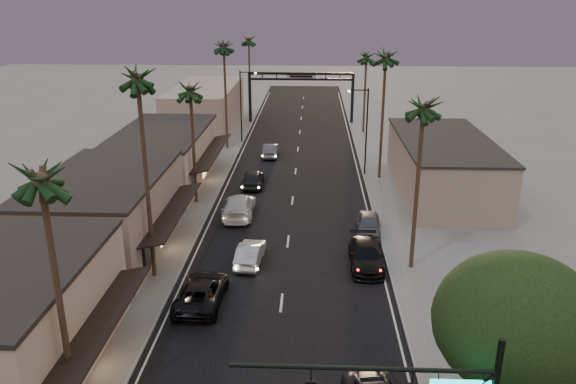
# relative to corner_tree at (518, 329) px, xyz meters

# --- Properties ---
(ground) EXTENTS (200.00, 200.00, 0.00)m
(ground) POSITION_rel_corner_tree_xyz_m (-9.48, 32.55, -5.98)
(ground) COLOR slate
(ground) RESTS_ON ground
(road) EXTENTS (14.00, 120.00, 0.02)m
(road) POSITION_rel_corner_tree_xyz_m (-9.48, 37.55, -5.97)
(road) COLOR black
(road) RESTS_ON ground
(sidewalk_left) EXTENTS (5.00, 92.00, 0.12)m
(sidewalk_left) POSITION_rel_corner_tree_xyz_m (-18.98, 44.55, -5.92)
(sidewalk_left) COLOR slate
(sidewalk_left) RESTS_ON ground
(sidewalk_right) EXTENTS (5.00, 92.00, 0.12)m
(sidewalk_right) POSITION_rel_corner_tree_xyz_m (0.02, 44.55, -5.92)
(sidewalk_right) COLOR slate
(sidewalk_right) RESTS_ON ground
(storefront_near) EXTENTS (8.00, 12.00, 5.50)m
(storefront_near) POSITION_rel_corner_tree_xyz_m (-22.48, 4.55, -3.23)
(storefront_near) COLOR #C3B095
(storefront_near) RESTS_ON ground
(storefront_mid) EXTENTS (8.00, 14.00, 5.50)m
(storefront_mid) POSITION_rel_corner_tree_xyz_m (-22.48, 18.55, -3.23)
(storefront_mid) COLOR gray
(storefront_mid) RESTS_ON ground
(storefront_far) EXTENTS (8.00, 16.00, 5.00)m
(storefront_far) POSITION_rel_corner_tree_xyz_m (-22.48, 34.55, -3.48)
(storefront_far) COLOR #C3B095
(storefront_far) RESTS_ON ground
(storefront_dist) EXTENTS (8.00, 20.00, 6.00)m
(storefront_dist) POSITION_rel_corner_tree_xyz_m (-22.48, 57.55, -2.98)
(storefront_dist) COLOR gray
(storefront_dist) RESTS_ON ground
(building_right) EXTENTS (8.00, 18.00, 5.00)m
(building_right) POSITION_rel_corner_tree_xyz_m (4.52, 32.55, -3.48)
(building_right) COLOR gray
(building_right) RESTS_ON ground
(corner_tree) EXTENTS (6.20, 6.20, 8.80)m
(corner_tree) POSITION_rel_corner_tree_xyz_m (0.00, 0.00, 0.00)
(corner_tree) COLOR #38281C
(corner_tree) RESTS_ON ground
(arch) EXTENTS (15.20, 0.40, 7.27)m
(arch) POSITION_rel_corner_tree_xyz_m (-9.48, 62.55, -0.45)
(arch) COLOR black
(arch) RESTS_ON ground
(streetlight_right) EXTENTS (2.13, 0.30, 9.00)m
(streetlight_right) POSITION_rel_corner_tree_xyz_m (-2.56, 37.55, -0.65)
(streetlight_right) COLOR black
(streetlight_right) RESTS_ON ground
(streetlight_left) EXTENTS (2.13, 0.30, 9.00)m
(streetlight_left) POSITION_rel_corner_tree_xyz_m (-16.40, 50.55, -0.65)
(streetlight_left) COLOR black
(streetlight_left) RESTS_ON ground
(palm_la) EXTENTS (3.20, 3.20, 13.20)m
(palm_la) POSITION_rel_corner_tree_xyz_m (-18.08, 1.55, 5.46)
(palm_la) COLOR #38281C
(palm_la) RESTS_ON ground
(palm_lb) EXTENTS (3.20, 3.20, 15.20)m
(palm_lb) POSITION_rel_corner_tree_xyz_m (-18.08, 14.55, 7.41)
(palm_lb) COLOR #38281C
(palm_lb) RESTS_ON ground
(palm_lc) EXTENTS (3.20, 3.20, 12.20)m
(palm_lc) POSITION_rel_corner_tree_xyz_m (-18.08, 28.55, 4.49)
(palm_lc) COLOR #38281C
(palm_lc) RESTS_ON ground
(palm_ld) EXTENTS (3.20, 3.20, 14.20)m
(palm_ld) POSITION_rel_corner_tree_xyz_m (-18.08, 47.55, 6.44)
(palm_ld) COLOR #38281C
(palm_ld) RESTS_ON ground
(palm_ra) EXTENTS (3.20, 3.20, 13.20)m
(palm_ra) POSITION_rel_corner_tree_xyz_m (-0.88, 16.55, 5.46)
(palm_ra) COLOR #38281C
(palm_ra) RESTS_ON ground
(palm_rb) EXTENTS (3.20, 3.20, 14.20)m
(palm_rb) POSITION_rel_corner_tree_xyz_m (-0.88, 36.55, 6.44)
(palm_rb) COLOR #38281C
(palm_rb) RESTS_ON ground
(palm_rc) EXTENTS (3.20, 3.20, 12.20)m
(palm_rc) POSITION_rel_corner_tree_xyz_m (-0.88, 56.55, 4.49)
(palm_rc) COLOR #38281C
(palm_rc) RESTS_ON ground
(palm_far) EXTENTS (3.20, 3.20, 13.20)m
(palm_far) POSITION_rel_corner_tree_xyz_m (-17.78, 70.55, 5.46)
(palm_far) COLOR #38281C
(palm_far) RESTS_ON ground
(oncoming_pickup) EXTENTS (2.81, 5.77, 1.58)m
(oncoming_pickup) POSITION_rel_corner_tree_xyz_m (-14.30, 11.36, -5.19)
(oncoming_pickup) COLOR black
(oncoming_pickup) RESTS_ON ground
(oncoming_silver) EXTENTS (1.88, 4.57, 1.47)m
(oncoming_silver) POSITION_rel_corner_tree_xyz_m (-11.95, 16.86, -5.24)
(oncoming_silver) COLOR #ABABB1
(oncoming_silver) RESTS_ON ground
(oncoming_white) EXTENTS (2.58, 6.13, 1.77)m
(oncoming_white) POSITION_rel_corner_tree_xyz_m (-13.84, 25.65, -5.09)
(oncoming_white) COLOR #BDBDBD
(oncoming_white) RESTS_ON ground
(oncoming_dgrey) EXTENTS (2.04, 4.86, 1.64)m
(oncoming_dgrey) POSITION_rel_corner_tree_xyz_m (-13.46, 33.37, -5.16)
(oncoming_dgrey) COLOR black
(oncoming_dgrey) RESTS_ON ground
(oncoming_grey_far) EXTENTS (1.66, 4.62, 1.52)m
(oncoming_grey_far) POSITION_rel_corner_tree_xyz_m (-12.55, 44.15, -5.22)
(oncoming_grey_far) COLOR #4E4E53
(oncoming_grey_far) RESTS_ON ground
(curbside_black) EXTENTS (2.25, 5.50, 1.59)m
(curbside_black) POSITION_rel_corner_tree_xyz_m (-3.95, 16.73, -5.18)
(curbside_black) COLOR black
(curbside_black) RESTS_ON ground
(curbside_grey) EXTENTS (2.20, 4.72, 1.56)m
(curbside_grey) POSITION_rel_corner_tree_xyz_m (-3.28, 22.23, -5.20)
(curbside_grey) COLOR #4E4E53
(curbside_grey) RESTS_ON ground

